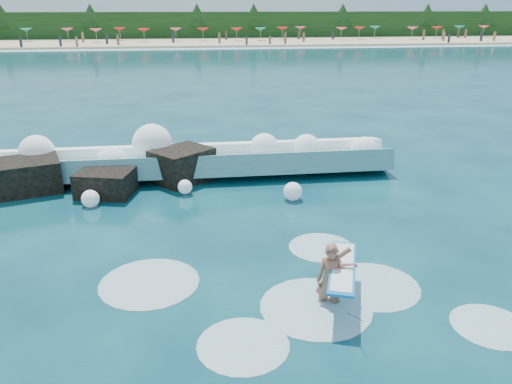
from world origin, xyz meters
TOP-DOWN VIEW (x-y plane):
  - ground at (0.00, 0.00)m, footprint 200.00×200.00m
  - beach at (0.00, 78.00)m, footprint 140.00×20.00m
  - wet_band at (0.00, 67.00)m, footprint 140.00×5.00m
  - treeline at (0.00, 88.00)m, footprint 140.00×4.00m
  - breaking_wave at (-0.77, 7.48)m, footprint 16.59×2.65m
  - rock_cluster at (-3.79, 6.39)m, footprint 8.51×3.45m
  - surfer_with_board at (2.69, -2.19)m, footprint 1.32×2.94m
  - wave_spray at (-1.01, 7.43)m, footprint 15.66×4.63m
  - surf_foam at (1.83, -1.72)m, footprint 9.39×5.86m
  - beach_umbrellas at (0.10, 79.96)m, footprint 112.04×6.35m
  - beachgoers at (-9.62, 74.04)m, footprint 100.27×12.84m

SIDE VIEW (x-z plane):
  - ground at x=0.00m, z-range 0.00..0.00m
  - surf_foam at x=1.83m, z-range -0.06..0.06m
  - wet_band at x=0.00m, z-range 0.00..0.08m
  - beach at x=0.00m, z-range 0.00..0.40m
  - rock_cluster at x=-3.79m, z-range -0.27..1.19m
  - breaking_wave at x=-0.77m, z-range -0.22..1.21m
  - surfer_with_board at x=2.69m, z-range -0.23..1.54m
  - wave_spray at x=-1.01m, z-range -0.07..2.00m
  - beachgoers at x=-9.62m, z-range 0.12..2.06m
  - beach_umbrellas at x=0.10m, z-range 2.00..2.50m
  - treeline at x=0.00m, z-range 0.00..5.00m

